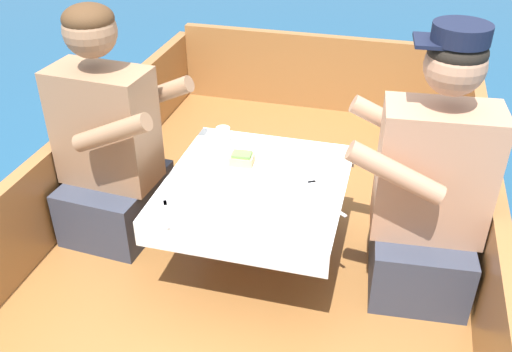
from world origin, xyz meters
The scene contains 22 objects.
ground_plane centered at (0.00, 0.00, 0.00)m, with size 60.00×60.00×0.00m, color navy.
boat_deck centered at (0.00, 0.00, 0.17)m, with size 1.85×3.30×0.34m, color brown.
gunwale_port centered at (-0.90, 0.00, 0.55)m, with size 0.06×3.30×0.41m, color #936033.
gunwale_starboard centered at (0.90, 0.00, 0.55)m, with size 0.06×3.30×0.41m, color #936033.
bow_coaming centered at (0.00, 1.62, 0.58)m, with size 1.73×0.06×0.47m, color #936033.
cockpit_table centered at (0.00, 0.09, 0.68)m, with size 0.69×0.75×0.38m.
person_port centered at (-0.65, 0.13, 0.75)m, with size 0.54×0.47×1.01m.
person_starboard centered at (0.65, 0.11, 0.76)m, with size 0.55×0.48×1.05m.
plate_sandwich centered at (-0.08, 0.18, 0.73)m, with size 0.19×0.19×0.01m.
plate_bread centered at (0.15, 0.26, 0.73)m, with size 0.19×0.19×0.01m.
sandwich centered at (-0.08, 0.18, 0.76)m, with size 0.10×0.08×0.05m.
bowl_port_near centered at (0.14, -0.07, 0.75)m, with size 0.11×0.11×0.04m.
bowl_starboard_near centered at (-0.02, -0.01, 0.75)m, with size 0.15×0.15×0.04m.
bowl_center_far centered at (-0.19, -0.13, 0.75)m, with size 0.14×0.14×0.04m.
coffee_cup_port centered at (-0.23, 0.05, 0.75)m, with size 0.10×0.08×0.05m.
coffee_cup_starboard centered at (-0.22, 0.37, 0.75)m, with size 0.09×0.06×0.06m.
utensil_fork_port centered at (-0.26, -0.20, 0.73)m, with size 0.09×0.16×0.00m.
utensil_knife_port centered at (-0.08, -0.13, 0.73)m, with size 0.06×0.17×0.00m.
utensil_spoon_center centered at (0.09, -0.14, 0.73)m, with size 0.16×0.09×0.01m.
utensil_fork_starboard centered at (0.17, 0.10, 0.73)m, with size 0.16×0.10×0.00m.
utensil_spoon_port centered at (0.04, 0.29, 0.73)m, with size 0.17×0.03×0.01m.
utensil_spoon_starboard centered at (0.28, 0.00, 0.73)m, with size 0.15×0.11×0.01m.
Camera 1 is at (0.48, -1.72, 1.92)m, focal length 40.00 mm.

